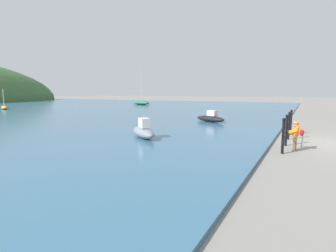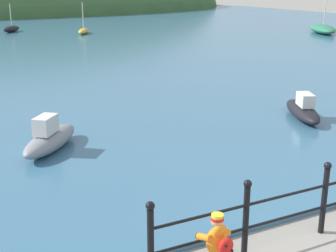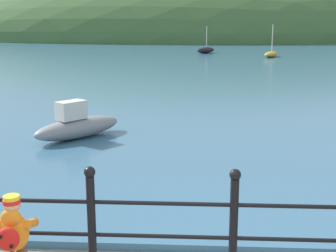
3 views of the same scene
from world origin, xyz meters
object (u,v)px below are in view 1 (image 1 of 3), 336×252
Objects in this scene: boat_green_fishing at (143,131)px; boat_red_dinghy at (4,107)px; boat_twin_mast at (210,118)px; boat_blue_hull at (141,102)px; child_in_coat at (296,133)px.

boat_red_dinghy reaches higher than boat_green_fishing.
boat_red_dinghy is at bearing 71.44° from boat_green_fishing.
boat_twin_mast is 24.36m from boat_blue_hull.
boat_blue_hull is (17.36, 17.09, 0.08)m from boat_twin_mast.
boat_blue_hull is (23.58, 22.35, -0.18)m from child_in_coat.
boat_red_dinghy is (8.06, 24.01, -0.06)m from boat_green_fishing.
child_in_coat reaches higher than boat_twin_mast.
boat_red_dinghy is (7.23, 29.87, -0.29)m from child_in_coat.
boat_red_dinghy is at bearing 155.30° from boat_blue_hull.
boat_twin_mast is 0.41× the size of boat_blue_hull.
boat_green_fishing is at bearing -145.96° from boat_blue_hull.
boat_blue_hull is (24.41, 16.49, 0.05)m from boat_green_fishing.
boat_blue_hull is at bearing -24.70° from boat_red_dinghy.
boat_red_dinghy is (1.01, 24.61, -0.03)m from boat_twin_mast.
child_in_coat is at bearing -81.97° from boat_green_fishing.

